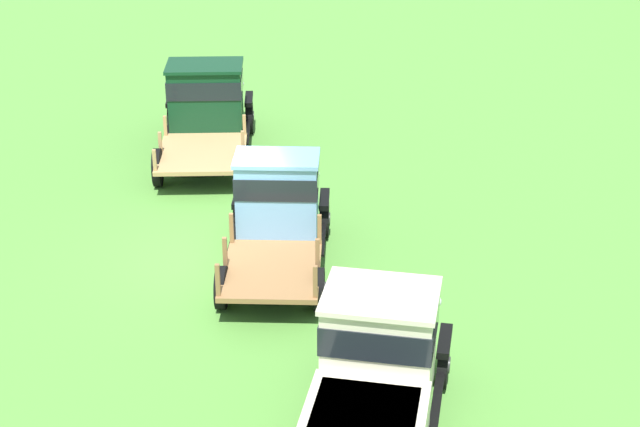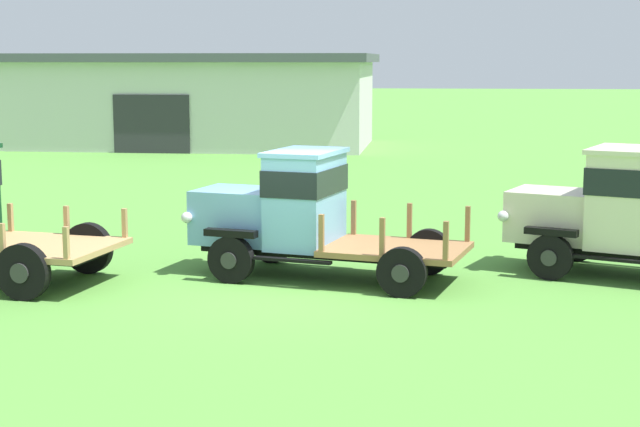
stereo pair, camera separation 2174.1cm
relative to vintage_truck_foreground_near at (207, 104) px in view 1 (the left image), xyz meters
name	(u,v)px [view 1 (the left image)]	position (x,y,z in m)	size (l,w,h in m)	color
ground_plane	(223,258)	(6.33, -0.27, -1.20)	(240.00, 240.00, 0.00)	#518E38
vintage_truck_foreground_near	(207,104)	(0.00, 0.00, 0.00)	(5.83, 2.95, 2.31)	black
vintage_truck_second_in_line	(278,204)	(6.33, 0.89, -0.07)	(5.13, 2.84, 2.25)	black
vintage_truck_midrow_center	(377,369)	(12.43, 1.43, -0.07)	(5.21, 3.40, 2.28)	black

